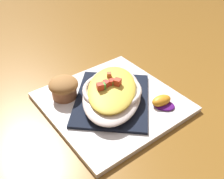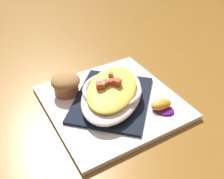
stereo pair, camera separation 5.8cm
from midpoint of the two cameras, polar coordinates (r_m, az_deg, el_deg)
The scene contains 6 objects.
ground_plane at distance 0.60m, azimuth 2.74°, elevation -3.23°, with size 2.60×2.60×0.00m, color brown.
square_plate at distance 0.60m, azimuth 2.76°, elevation -2.82°, with size 0.28×0.28×0.01m, color white.
folded_napkin at distance 0.59m, azimuth 2.78°, elevation -2.15°, with size 0.20×0.16×0.01m, color black.
gratin_dish at distance 0.58m, azimuth 2.84°, elevation -0.44°, with size 0.24×0.22×0.05m.
muffin at distance 0.61m, azimuth -7.25°, elevation 1.15°, with size 0.07×0.07×0.05m.
orange_garnish at distance 0.58m, azimuth 13.43°, elevation -3.55°, with size 0.05×0.06×0.02m.
Camera 2 is at (0.31, 0.34, 0.39)m, focal length 42.57 mm.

